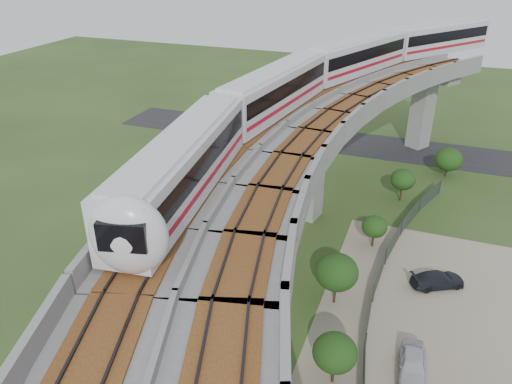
# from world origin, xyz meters

# --- Properties ---
(ground) EXTENTS (160.00, 160.00, 0.00)m
(ground) POSITION_xyz_m (0.00, 0.00, 0.00)
(ground) COLOR #2F451B
(ground) RESTS_ON ground
(dirt_lot) EXTENTS (18.00, 26.00, 0.04)m
(dirt_lot) POSITION_xyz_m (14.00, -2.00, 0.02)
(dirt_lot) COLOR gray
(dirt_lot) RESTS_ON ground
(asphalt_road) EXTENTS (60.00, 8.00, 0.03)m
(asphalt_road) POSITION_xyz_m (0.00, 30.00, 0.01)
(asphalt_road) COLOR #232326
(asphalt_road) RESTS_ON ground
(viaduct) EXTENTS (19.58, 73.98, 11.40)m
(viaduct) POSITION_xyz_m (3.84, 0.00, 9.05)
(viaduct) COLOR #99968E
(viaduct) RESTS_ON ground
(metro_train) EXTENTS (19.22, 59.52, 3.64)m
(metro_train) POSITION_xyz_m (2.06, 14.19, 12.31)
(metro_train) COLOR silver
(metro_train) RESTS_ON ground
(fence) EXTENTS (3.87, 38.73, 1.50)m
(fence) POSITION_xyz_m (9.75, 0.00, 0.75)
(fence) COLOR #2D382D
(fence) RESTS_ON ground
(tree_0) EXTENTS (2.90, 2.90, 3.24)m
(tree_0) POSITION_xyz_m (12.73, 23.83, 2.01)
(tree_0) COLOR #382314
(tree_0) RESTS_ON ground
(tree_1) EXTENTS (2.39, 2.39, 3.31)m
(tree_1) POSITION_xyz_m (8.68, 16.46, 2.29)
(tree_1) COLOR #382314
(tree_1) RESTS_ON ground
(tree_2) EXTENTS (2.10, 2.10, 2.82)m
(tree_2) POSITION_xyz_m (7.36, 7.24, 1.92)
(tree_2) COLOR #382314
(tree_2) RESTS_ON ground
(tree_3) EXTENTS (3.01, 3.01, 3.95)m
(tree_3) POSITION_xyz_m (5.91, -1.00, 2.66)
(tree_3) COLOR #382314
(tree_3) RESTS_ON ground
(tree_4) EXTENTS (2.57, 2.57, 3.39)m
(tree_4) POSITION_xyz_m (7.34, -8.00, 2.29)
(tree_4) COLOR #382314
(tree_4) RESTS_ON ground
(car_white) EXTENTS (1.88, 4.07, 1.35)m
(car_white) POSITION_xyz_m (11.63, -5.81, 0.72)
(car_white) COLOR silver
(car_white) RESTS_ON dirt_lot
(car_dark) EXTENTS (4.26, 3.38, 1.16)m
(car_dark) POSITION_xyz_m (12.67, 3.50, 0.62)
(car_dark) COLOR black
(car_dark) RESTS_ON dirt_lot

